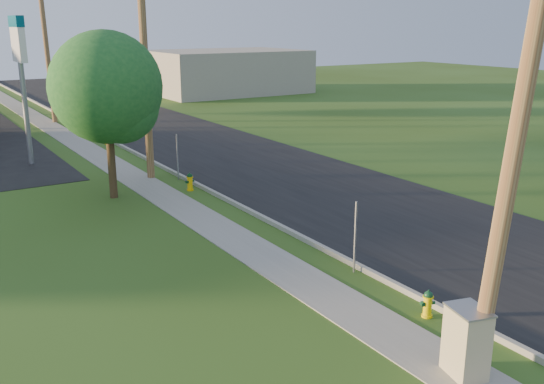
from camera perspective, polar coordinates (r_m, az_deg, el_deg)
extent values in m
plane|color=#2D4612|center=(13.95, 18.22, -13.17)|extent=(140.00, 140.00, 0.00)
cube|color=black|center=(23.52, 6.72, -0.58)|extent=(8.00, 120.00, 0.02)
cube|color=gray|center=(21.32, -1.72, -2.01)|extent=(0.15, 120.00, 0.15)
cube|color=gray|center=(20.56, -5.93, -2.94)|extent=(1.50, 120.00, 0.03)
cylinder|color=brown|center=(11.39, 22.14, 5.45)|extent=(1.31, 0.32, 9.48)
cylinder|color=brown|center=(26.24, -11.88, 11.75)|extent=(0.32, 0.32, 9.80)
cylinder|color=brown|center=(43.55, -20.42, 12.35)|extent=(0.49, 0.32, 9.50)
cube|color=gray|center=(16.39, 7.84, -4.26)|extent=(0.05, 0.04, 2.00)
cube|color=gray|center=(26.17, -8.89, 3.24)|extent=(0.05, 0.04, 2.00)
cube|color=gray|center=(37.53, -16.38, 6.53)|extent=(0.05, 0.04, 2.00)
cylinder|color=gray|center=(30.77, -22.15, 6.96)|extent=(0.24, 0.24, 5.00)
cube|color=silver|center=(30.51, -22.79, 13.09)|extent=(0.30, 2.00, 2.00)
cube|color=#00475C|center=(30.50, -22.96, 14.58)|extent=(0.34, 2.04, 0.50)
cube|color=gray|center=(59.59, -4.31, 11.24)|extent=(14.00, 10.00, 4.00)
cylinder|color=#3C2C17|center=(23.89, -14.90, 3.26)|extent=(0.30, 0.30, 3.26)
sphere|color=#1B5121|center=(23.49, -15.35, 9.48)|extent=(4.17, 4.17, 4.17)
sphere|color=#1B5121|center=(23.40, -14.07, 7.94)|extent=(2.87, 2.87, 2.87)
cylinder|color=yellow|center=(14.69, 14.37, -11.21)|extent=(0.25, 0.25, 0.05)
cylinder|color=yellow|center=(14.58, 14.43, -10.36)|extent=(0.20, 0.20, 0.54)
cylinder|color=yellow|center=(14.48, 14.49, -9.53)|extent=(0.25, 0.25, 0.04)
sphere|color=#0F391E|center=(14.47, 14.50, -9.40)|extent=(0.21, 0.21, 0.21)
cylinder|color=#0F391E|center=(14.42, 14.53, -9.02)|extent=(0.04, 0.04, 0.05)
cylinder|color=#0F391E|center=(14.45, 14.67, -10.31)|extent=(0.13, 0.13, 0.10)
cylinder|color=#0F391E|center=(14.50, 14.00, -10.17)|extent=(0.11, 0.11, 0.08)
cylinder|color=#0F391E|center=(14.60, 14.90, -10.04)|extent=(0.11, 0.11, 0.08)
cylinder|color=#EAB909|center=(24.69, -7.71, 0.22)|extent=(0.28, 0.28, 0.06)
cylinder|color=#EAB909|center=(24.62, -7.73, 0.82)|extent=(0.22, 0.22, 0.60)
cylinder|color=#EAB909|center=(24.55, -7.75, 1.40)|extent=(0.28, 0.28, 0.04)
sphere|color=#083214|center=(24.54, -7.76, 1.49)|extent=(0.23, 0.23, 0.23)
cylinder|color=#083214|center=(24.51, -7.77, 1.76)|extent=(0.05, 0.05, 0.06)
cylinder|color=#083214|center=(24.49, -7.55, 0.94)|extent=(0.13, 0.14, 0.11)
cylinder|color=#083214|center=(24.52, -8.00, 0.94)|extent=(0.11, 0.11, 0.09)
cylinder|color=#083214|center=(24.67, -7.47, 1.05)|extent=(0.11, 0.11, 0.09)
cylinder|color=yellow|center=(35.06, -15.27, 4.39)|extent=(0.26, 0.26, 0.05)
cylinder|color=yellow|center=(35.01, -15.30, 4.79)|extent=(0.20, 0.20, 0.55)
cylinder|color=yellow|center=(34.97, -15.33, 5.17)|extent=(0.26, 0.26, 0.04)
sphere|color=#083A10|center=(34.96, -15.34, 5.23)|extent=(0.21, 0.21, 0.21)
cylinder|color=#083A10|center=(34.95, -15.35, 5.41)|extent=(0.05, 0.05, 0.05)
cylinder|color=#083A10|center=(34.87, -15.31, 4.87)|extent=(0.13, 0.14, 0.10)
cylinder|color=#083A10|center=(35.00, -15.52, 4.89)|extent=(0.11, 0.11, 0.08)
cylinder|color=#083A10|center=(35.00, -15.10, 4.92)|extent=(0.11, 0.11, 0.08)
cube|color=tan|center=(12.37, 17.82, -13.43)|extent=(0.76, 0.90, 1.37)
cube|color=gray|center=(12.05, 18.10, -10.49)|extent=(0.81, 0.95, 0.04)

